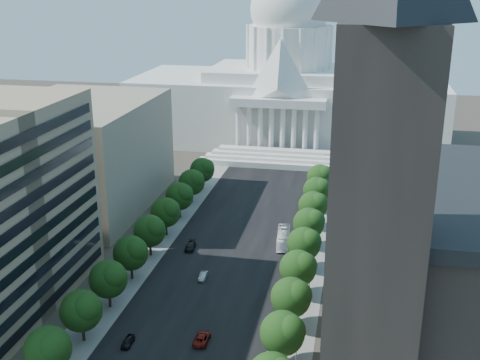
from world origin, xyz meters
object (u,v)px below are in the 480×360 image
Objects in this scene: car_dark_a at (128,341)px; car_dark_b at (190,246)px; car_silver at (203,276)px; city_bus at (283,238)px; car_red at (202,338)px.

car_dark_a is 40.71m from car_dark_b.
car_dark_b is (-6.87, 14.04, 0.09)m from car_silver.
car_dark_a is at bearing -118.98° from city_bus.
car_silver is 0.76× the size of car_red.
car_red reaches higher than car_dark_a.
car_silver is at bearing 73.85° from car_dark_a.
city_bus is at bearing 55.45° from car_silver.
car_dark_a is at bearing -95.12° from car_dark_b.
car_silver is at bearing -76.31° from car_red.
car_silver is 23.91m from car_red.
car_silver is at bearing -129.32° from city_bus.
city_bus is (21.58, 7.32, 0.91)m from car_dark_b.
car_dark_a is at bearing -104.48° from car_silver.
car_dark_b reaches higher than car_dark_a.
car_silver is 0.77× the size of car_dark_b.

